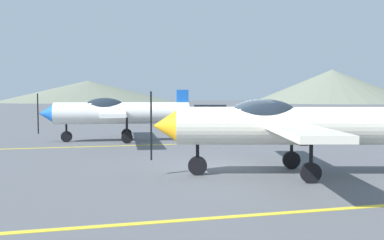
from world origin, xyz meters
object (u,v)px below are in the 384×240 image
at_px(car_sedan, 211,115).
at_px(traffic_cone_front, 303,139).
at_px(airplane_mid, 117,112).
at_px(airplane_near, 284,124).

relative_size(car_sedan, traffic_cone_front, 7.74).
bearing_deg(car_sedan, traffic_cone_front, -87.82).
relative_size(airplane_mid, traffic_cone_front, 14.68).
bearing_deg(airplane_mid, traffic_cone_front, -24.90).
xyz_separation_m(airplane_near, airplane_mid, (-4.05, 10.21, 0.00)).
height_order(car_sedan, traffic_cone_front, car_sedan).
bearing_deg(airplane_near, airplane_mid, 111.63).
bearing_deg(airplane_near, car_sedan, 79.52).
xyz_separation_m(airplane_mid, car_sedan, (7.69, 9.47, -0.61)).
xyz_separation_m(airplane_near, car_sedan, (3.64, 19.68, -0.61)).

